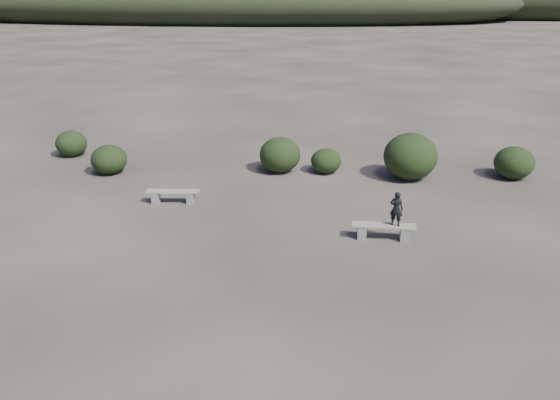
# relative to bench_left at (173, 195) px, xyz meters

# --- Properties ---
(ground) EXTENTS (1200.00, 1200.00, 0.00)m
(ground) POSITION_rel_bench_left_xyz_m (3.41, -5.57, -0.24)
(ground) COLOR #292420
(ground) RESTS_ON ground
(bench_left) EXTENTS (1.63, 0.50, 0.40)m
(bench_left) POSITION_rel_bench_left_xyz_m (0.00, 0.00, 0.00)
(bench_left) COLOR #65625E
(bench_left) RESTS_ON ground
(bench_right) EXTENTS (1.66, 0.36, 0.41)m
(bench_right) POSITION_rel_bench_left_xyz_m (6.23, -1.75, 0.01)
(bench_right) COLOR #65625E
(bench_right) RESTS_ON ground
(seated_person) EXTENTS (0.39, 0.31, 0.93)m
(seated_person) POSITION_rel_bench_left_xyz_m (6.52, -1.75, 0.64)
(seated_person) COLOR black
(seated_person) RESTS_ON bench_right
(shrub_a) EXTENTS (1.24, 1.24, 1.01)m
(shrub_a) POSITION_rel_bench_left_xyz_m (-3.06, 2.42, 0.26)
(shrub_a) COLOR black
(shrub_a) RESTS_ON ground
(shrub_b) EXTENTS (1.45, 1.45, 1.24)m
(shrub_b) POSITION_rel_bench_left_xyz_m (2.86, 3.35, 0.38)
(shrub_b) COLOR black
(shrub_b) RESTS_ON ground
(shrub_c) EXTENTS (1.07, 1.07, 0.86)m
(shrub_c) POSITION_rel_bench_left_xyz_m (4.49, 3.43, 0.19)
(shrub_c) COLOR black
(shrub_c) RESTS_ON ground
(shrub_d) EXTENTS (1.81, 1.81, 1.58)m
(shrub_d) POSITION_rel_bench_left_xyz_m (7.34, 3.17, 0.55)
(shrub_d) COLOR black
(shrub_d) RESTS_ON ground
(shrub_e) EXTENTS (1.33, 1.33, 1.11)m
(shrub_e) POSITION_rel_bench_left_xyz_m (10.87, 3.64, 0.31)
(shrub_e) COLOR black
(shrub_e) RESTS_ON ground
(shrub_f) EXTENTS (1.17, 1.17, 0.99)m
(shrub_f) POSITION_rel_bench_left_xyz_m (-5.35, 4.19, 0.25)
(shrub_f) COLOR black
(shrub_f) RESTS_ON ground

